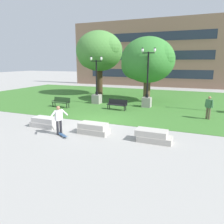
{
  "coord_description": "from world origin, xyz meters",
  "views": [
    {
      "loc": [
        6.7,
        -13.29,
        4.17
      ],
      "look_at": [
        1.82,
        -1.4,
        1.2
      ],
      "focal_mm": 35.0,
      "sensor_mm": 36.0,
      "label": 1
    }
  ],
  "objects": [
    {
      "name": "building_facade_distant",
      "position": [
        -2.16,
        24.5,
        5.53
      ],
      "size": [
        27.72,
        1.03,
        11.07
      ],
      "color": "#8E6B56",
      "rests_on": "ground"
    },
    {
      "name": "skateboard",
      "position": [
        -0.41,
        -3.41,
        0.09
      ],
      "size": [
        0.98,
        0.68,
        0.14
      ],
      "color": "#2D4C75",
      "rests_on": "ground"
    },
    {
      "name": "grass_lawn",
      "position": [
        0.0,
        10.0,
        0.01
      ],
      "size": [
        40.0,
        20.0,
        0.02
      ],
      "primitive_type": "cube",
      "color": "#3D752D",
      "rests_on": "ground"
    },
    {
      "name": "tree_near_right",
      "position": [
        1.32,
        9.32,
        4.27
      ],
      "size": [
        5.72,
        5.45,
        6.64
      ],
      "color": "brown",
      "rests_on": "grass_lawn"
    },
    {
      "name": "park_bench_near_right",
      "position": [
        -5.3,
        3.47,
        0.54
      ],
      "size": [
        1.82,
        0.62,
        0.9
      ],
      "color": "#284723",
      "rests_on": "grass_lawn"
    },
    {
      "name": "concrete_block_left",
      "position": [
        0.99,
        -2.26,
        0.31
      ],
      "size": [
        1.8,
        0.9,
        0.64
      ],
      "color": "#B2ADA3",
      "rests_on": "ground"
    },
    {
      "name": "ground_plane",
      "position": [
        0.0,
        0.0,
        0.0
      ],
      "size": [
        140.0,
        140.0,
        0.0
      ],
      "primitive_type": "plane",
      "color": "#A3A09B"
    },
    {
      "name": "lamp_post_center",
      "position": [
        -3.05,
        6.38,
        0.99
      ],
      "size": [
        1.32,
        0.8,
        4.71
      ],
      "color": "gray",
      "rests_on": "grass_lawn"
    },
    {
      "name": "concrete_block_center",
      "position": [
        -2.58,
        -2.23,
        0.31
      ],
      "size": [
        1.8,
        0.9,
        0.64
      ],
      "color": "#BCB7B2",
      "rests_on": "ground"
    },
    {
      "name": "person_bystander_near_lawn",
      "position": [
        7.32,
        3.88,
        0.98
      ],
      "size": [
        0.61,
        0.52,
        1.71
      ],
      "color": "brown",
      "rests_on": "grass_lawn"
    },
    {
      "name": "concrete_block_right",
      "position": [
        4.55,
        -2.26,
        0.31
      ],
      "size": [
        1.92,
        0.9,
        0.64
      ],
      "color": "#B2ADA3",
      "rests_on": "ground"
    },
    {
      "name": "park_bench_near_left",
      "position": [
        -0.06,
        4.38,
        0.54
      ],
      "size": [
        1.83,
        0.65,
        0.9
      ],
      "color": "black",
      "rests_on": "grass_lawn"
    },
    {
      "name": "lamp_post_right",
      "position": [
        2.07,
        6.55,
        1.11
      ],
      "size": [
        1.32,
        0.8,
        5.41
      ],
      "color": "gray",
      "rests_on": "grass_lawn"
    },
    {
      "name": "tree_far_left",
      "position": [
        -5.46,
        12.02,
        5.37
      ],
      "size": [
        6.02,
        5.73,
        7.87
      ],
      "color": "#42301E",
      "rests_on": "grass_lawn"
    },
    {
      "name": "person_skateboarder",
      "position": [
        -0.78,
        -3.18,
        0.97
      ],
      "size": [
        0.51,
        1.29,
        1.71
      ],
      "color": "#28282D",
      "rests_on": "ground"
    }
  ]
}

